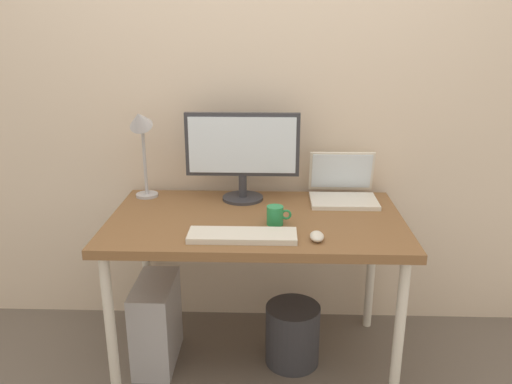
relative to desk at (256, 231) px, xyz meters
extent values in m
plane|color=#665B51|center=(0.00, 0.00, -0.68)|extent=(6.00, 6.00, 0.00)
cube|color=beige|center=(0.00, 0.44, 0.62)|extent=(4.40, 0.04, 2.60)
cube|color=brown|center=(0.00, 0.00, 0.05)|extent=(1.32, 0.75, 0.04)
cylinder|color=silver|center=(-0.60, -0.32, -0.33)|extent=(0.04, 0.04, 0.71)
cylinder|color=silver|center=(0.60, -0.32, -0.33)|extent=(0.04, 0.04, 0.71)
cylinder|color=silver|center=(-0.60, 0.32, -0.33)|extent=(0.04, 0.04, 0.71)
cylinder|color=silver|center=(0.60, 0.32, -0.33)|extent=(0.04, 0.04, 0.71)
cylinder|color=#333338|center=(-0.07, 0.25, 0.07)|extent=(0.20, 0.20, 0.01)
cylinder|color=#333338|center=(-0.07, 0.25, 0.13)|extent=(0.04, 0.04, 0.11)
cube|color=#333338|center=(-0.07, 0.25, 0.34)|extent=(0.55, 0.03, 0.31)
cube|color=white|center=(-0.07, 0.23, 0.34)|extent=(0.51, 0.01, 0.27)
cube|color=silver|center=(0.42, 0.21, 0.08)|extent=(0.32, 0.22, 0.02)
cube|color=silver|center=(0.42, 0.34, 0.19)|extent=(0.32, 0.06, 0.21)
cube|color=white|center=(0.42, 0.33, 0.19)|extent=(0.30, 0.05, 0.18)
cylinder|color=#B2B2B7|center=(-0.56, 0.28, 0.07)|extent=(0.11, 0.11, 0.01)
cylinder|color=#B2B2B7|center=(-0.56, 0.28, 0.26)|extent=(0.02, 0.02, 0.35)
cone|color=#B2B2B7|center=(-0.56, 0.24, 0.46)|extent=(0.11, 0.14, 0.13)
cube|color=silver|center=(-0.05, -0.24, 0.08)|extent=(0.44, 0.14, 0.02)
ellipsoid|color=silver|center=(0.25, -0.25, 0.08)|extent=(0.06, 0.09, 0.03)
cylinder|color=#268C4C|center=(0.08, -0.08, 0.11)|extent=(0.07, 0.07, 0.08)
torus|color=#268C4C|center=(0.13, -0.08, 0.11)|extent=(0.05, 0.01, 0.05)
cube|color=#B2B2B7|center=(-0.48, -0.03, -0.47)|extent=(0.18, 0.36, 0.42)
cylinder|color=#333338|center=(0.18, -0.01, -0.53)|extent=(0.26, 0.26, 0.30)
camera|label=1|loc=(0.07, -2.16, 0.90)|focal=36.15mm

